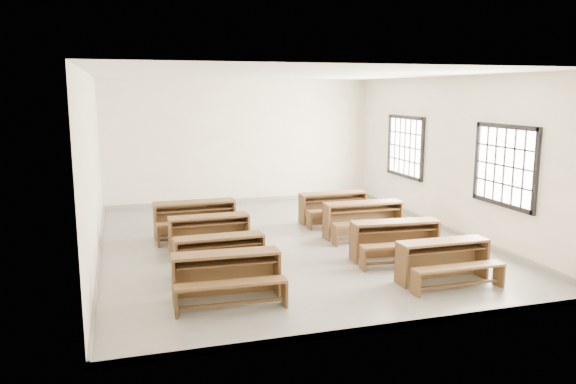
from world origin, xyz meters
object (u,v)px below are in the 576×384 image
object	(u,v)px
desk_set_1	(220,253)
desk_set_2	(210,231)
desk_set_6	(364,217)
desk_set_5	(396,238)
desk_set_7	(334,205)
desk_set_0	(227,273)
desk_set_3	(195,217)
desk_set_4	(444,258)

from	to	relation	value
desk_set_1	desk_set_2	xyz separation A→B (m)	(0.07, 1.44, 0.01)
desk_set_1	desk_set_6	distance (m)	3.52
desk_set_5	desk_set_7	xyz separation A→B (m)	(0.01, 2.96, -0.01)
desk_set_6	desk_set_7	size ratio (longest dim) A/B	1.06
desk_set_6	desk_set_1	bearing A→B (deg)	-152.95
desk_set_0	desk_set_6	size ratio (longest dim) A/B	0.96
desk_set_0	desk_set_7	size ratio (longest dim) A/B	1.01
desk_set_0	desk_set_5	distance (m)	3.31
desk_set_6	desk_set_7	world-z (taller)	desk_set_6
desk_set_1	desk_set_3	bearing A→B (deg)	90.17
desk_set_5	desk_set_3	bearing A→B (deg)	145.25
desk_set_4	desk_set_0	bearing A→B (deg)	176.19
desk_set_2	desk_set_6	size ratio (longest dim) A/B	0.92
desk_set_2	desk_set_3	world-z (taller)	desk_set_3
desk_set_0	desk_set_1	world-z (taller)	desk_set_0
desk_set_1	desk_set_4	bearing A→B (deg)	-23.06
desk_set_4	desk_set_1	bearing A→B (deg)	158.19
desk_set_0	desk_set_3	world-z (taller)	desk_set_3
desk_set_2	desk_set_4	distance (m)	4.19
desk_set_5	desk_set_6	size ratio (longest dim) A/B	0.99
desk_set_2	desk_set_5	distance (m)	3.35
desk_set_1	desk_set_5	size ratio (longest dim) A/B	0.90
desk_set_2	desk_set_0	bearing A→B (deg)	-95.06
desk_set_2	desk_set_5	bearing A→B (deg)	-27.99
desk_set_3	desk_set_4	distance (m)	5.04
desk_set_0	desk_set_2	distance (m)	2.52
desk_set_4	desk_set_5	distance (m)	1.26
desk_set_0	desk_set_1	size ratio (longest dim) A/B	1.07
desk_set_2	desk_set_6	bearing A→B (deg)	0.13
desk_set_3	desk_set_4	xyz separation A→B (m)	(3.28, -3.83, -0.04)
desk_set_3	desk_set_5	xyz separation A→B (m)	(3.11, -2.58, -0.02)
desk_set_7	desk_set_2	bearing A→B (deg)	-155.57
desk_set_5	desk_set_6	world-z (taller)	desk_set_6
desk_set_0	desk_set_6	bearing A→B (deg)	40.95
desk_set_5	desk_set_2	bearing A→B (deg)	158.29
desk_set_7	desk_set_3	bearing A→B (deg)	-174.59
desk_set_2	desk_set_6	distance (m)	3.11
desk_set_2	desk_set_7	bearing A→B (deg)	24.53
desk_set_0	desk_set_4	size ratio (longest dim) A/B	1.07
desk_set_5	desk_set_6	bearing A→B (deg)	90.65
desk_set_1	desk_set_7	bearing A→B (deg)	42.30
desk_set_1	desk_set_2	distance (m)	1.44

